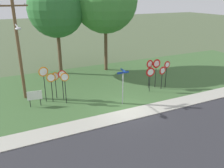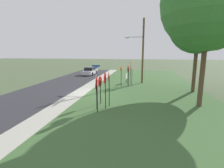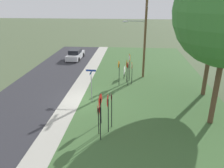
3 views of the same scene
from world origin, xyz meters
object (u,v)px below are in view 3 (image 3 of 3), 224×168
at_px(yield_sign_near_left, 100,102).
at_px(yield_sign_center, 98,112).
at_px(stop_sign_far_center, 132,69).
at_px(stop_sign_near_right, 130,61).
at_px(stop_sign_far_right, 128,69).
at_px(oak_tree_left, 215,17).
at_px(utility_pole, 143,36).
at_px(parked_hatchback_near, 75,55).
at_px(street_name_post, 91,83).
at_px(yield_sign_far_right, 100,113).
at_px(stop_sign_near_left, 127,66).
at_px(notice_board, 125,71).
at_px(stop_sign_far_left, 119,68).
at_px(yield_sign_near_right, 108,104).
at_px(yield_sign_far_left, 111,101).

xyz_separation_m(yield_sign_near_left, yield_sign_center, (1.32, 0.03, -0.08)).
bearing_deg(stop_sign_far_center, stop_sign_near_right, -170.02).
bearing_deg(stop_sign_far_right, oak_tree_left, 83.15).
height_order(utility_pole, oak_tree_left, oak_tree_left).
xyz_separation_m(stop_sign_far_center, utility_pole, (-2.34, 1.10, 2.88)).
bearing_deg(parked_hatchback_near, street_name_post, 20.25).
bearing_deg(stop_sign_near_right, yield_sign_far_right, -19.74).
relative_size(stop_sign_near_left, notice_board, 1.92).
bearing_deg(yield_sign_center, notice_board, 166.55).
bearing_deg(street_name_post, yield_sign_near_left, 21.23).
xyz_separation_m(stop_sign_near_right, yield_sign_center, (9.98, -1.81, -0.56)).
relative_size(stop_sign_far_right, utility_pole, 0.30).
distance_m(yield_sign_near_left, yield_sign_far_right, 1.95).
height_order(stop_sign_near_right, stop_sign_far_left, stop_sign_near_right).
distance_m(utility_pole, parked_hatchback_near, 12.24).
height_order(yield_sign_near_left, yield_sign_far_right, yield_sign_far_right).
distance_m(stop_sign_near_left, oak_tree_left, 8.95).
bearing_deg(yield_sign_near_left, yield_sign_far_right, 16.48).
bearing_deg(stop_sign_near_left, stop_sign_far_left, -34.00).
relative_size(yield_sign_center, utility_pole, 0.26).
bearing_deg(stop_sign_near_left, yield_sign_far_right, -1.98).
xyz_separation_m(yield_sign_center, oak_tree_left, (-7.06, 8.57, 5.15)).
xyz_separation_m(yield_sign_near_right, yield_sign_far_left, (-0.62, 0.16, -0.04)).
distance_m(stop_sign_far_left, utility_pole, 4.54).
xyz_separation_m(yield_sign_near_right, yield_sign_far_right, (0.87, -0.39, -0.17)).
relative_size(yield_sign_center, parked_hatchback_near, 0.47).
height_order(yield_sign_center, oak_tree_left, oak_tree_left).
relative_size(yield_sign_far_left, yield_sign_far_right, 1.06).
relative_size(yield_sign_center, street_name_post, 0.75).
bearing_deg(stop_sign_far_left, yield_sign_far_right, 5.29).
bearing_deg(stop_sign_near_right, utility_pole, 125.50).
xyz_separation_m(stop_sign_far_left, notice_board, (-2.29, 0.49, -0.98)).
bearing_deg(stop_sign_near_left, yield_sign_near_right, -0.32).
bearing_deg(yield_sign_near_right, stop_sign_far_right, 173.40).
xyz_separation_m(stop_sign_near_right, yield_sign_near_left, (8.66, -1.84, -0.48)).
bearing_deg(yield_sign_near_left, stop_sign_near_right, 177.55).
distance_m(yield_sign_near_left, yield_sign_near_right, 1.28).
bearing_deg(oak_tree_left, street_name_post, -76.18).
height_order(yield_sign_near_right, oak_tree_left, oak_tree_left).
xyz_separation_m(yield_sign_near_left, yield_sign_far_left, (0.44, 0.78, 0.34)).
height_order(yield_sign_far_left, yield_sign_center, yield_sign_far_left).
bearing_deg(stop_sign_far_left, stop_sign_near_left, 149.45).
xyz_separation_m(stop_sign_far_center, yield_sign_near_left, (7.75, -2.09, 0.02)).
bearing_deg(yield_sign_near_left, stop_sign_far_right, 176.28).
relative_size(stop_sign_far_center, yield_sign_far_right, 0.90).
distance_m(stop_sign_near_left, yield_sign_near_right, 9.28).
bearing_deg(oak_tree_left, stop_sign_far_center, -107.12).
distance_m(yield_sign_near_left, parked_hatchback_near, 18.22).
relative_size(stop_sign_near_left, yield_sign_far_right, 0.96).
distance_m(yield_sign_near_left, oak_tree_left, 11.52).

